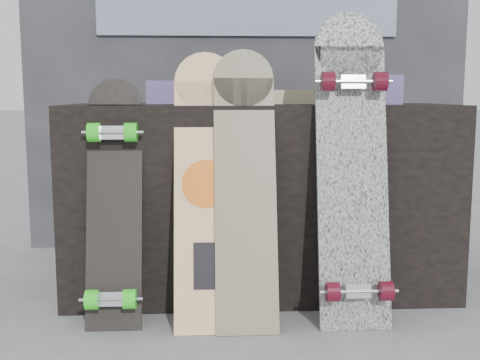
{
  "coord_description": "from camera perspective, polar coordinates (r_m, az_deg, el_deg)",
  "views": [
    {
      "loc": [
        -0.22,
        -2.04,
        0.84
      ],
      "look_at": [
        -0.1,
        0.2,
        0.52
      ],
      "focal_mm": 45.0,
      "sensor_mm": 36.0,
      "label": 1
    }
  ],
  "objects": [
    {
      "name": "longboard_cascadia",
      "position": [
        2.23,
        10.61,
        1.65
      ],
      "size": [
        0.26,
        0.32,
        1.15
      ],
      "rotation": [
        -0.21,
        0.0,
        0.0
      ],
      "color": "silver",
      "rests_on": "ground"
    },
    {
      "name": "merch_box_purple",
      "position": [
        2.68,
        -6.87,
        8.25
      ],
      "size": [
        0.18,
        0.12,
        0.1
      ],
      "primitive_type": "cube",
      "color": "#583D7E",
      "rests_on": "vendor_table"
    },
    {
      "name": "merch_box_small",
      "position": [
        2.62,
        13.29,
        8.32
      ],
      "size": [
        0.14,
        0.14,
        0.12
      ],
      "primitive_type": "cube",
      "color": "#583D7E",
      "rests_on": "vendor_table"
    },
    {
      "name": "merch_box_flat",
      "position": [
        2.64,
        4.76,
        7.85
      ],
      "size": [
        0.22,
        0.1,
        0.06
      ],
      "primitive_type": "cube",
      "color": "#D1B78C",
      "rests_on": "vendor_table"
    },
    {
      "name": "longboard_celtic",
      "position": [
        2.2,
        0.48,
        0.18
      ],
      "size": [
        0.23,
        0.31,
        1.01
      ],
      "rotation": [
        -0.29,
        0.0,
        0.0
      ],
      "color": "#C9B789",
      "rests_on": "ground"
    },
    {
      "name": "longboard_geisha",
      "position": [
        2.21,
        -3.26,
        -0.02
      ],
      "size": [
        0.23,
        0.32,
        1.0
      ],
      "rotation": [
        -0.3,
        0.0,
        0.0
      ],
      "color": "beige",
      "rests_on": "ground"
    },
    {
      "name": "ground",
      "position": [
        2.22,
        2.97,
        -14.2
      ],
      "size": [
        60.0,
        60.0,
        0.0
      ],
      "primitive_type": "plane",
      "color": "slate",
      "rests_on": "ground"
    },
    {
      "name": "booth",
      "position": [
        3.41,
        0.65,
        12.52
      ],
      "size": [
        2.4,
        0.22,
        2.2
      ],
      "color": "#2F2F34",
      "rests_on": "ground"
    },
    {
      "name": "vendor_table",
      "position": [
        2.59,
        1.86,
        -1.7
      ],
      "size": [
        1.6,
        0.6,
        0.8
      ],
      "primitive_type": "cube",
      "color": "black",
      "rests_on": "ground"
    },
    {
      "name": "skateboard_dark",
      "position": [
        2.25,
        -11.86,
        -1.77
      ],
      "size": [
        0.2,
        0.31,
        0.9
      ],
      "rotation": [
        -0.25,
        0.0,
        0.0
      ],
      "color": "black",
      "rests_on": "ground"
    }
  ]
}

